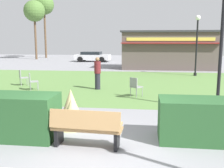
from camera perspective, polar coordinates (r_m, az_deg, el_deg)
ground_plane at (r=6.44m, az=-2.44°, el=-13.97°), size 80.00×80.00×0.00m
lawn_patch at (r=15.91m, az=3.44°, el=0.15°), size 36.00×12.00×0.01m
park_bench at (r=6.44m, az=-5.53°, el=-9.41°), size 1.73×0.63×0.95m
hedge_left at (r=7.61m, az=-21.96°, el=-6.33°), size 2.76×1.10×1.16m
hedge_right at (r=7.16m, az=18.21°, el=-7.39°), size 2.02×1.10×1.09m
ornamental_grass_behind_left at (r=8.44m, az=-8.84°, el=-4.62°), size 0.78×0.78×1.05m
ornamental_grass_behind_right at (r=7.80m, az=-8.68°, el=-6.33°), size 0.74×0.74×0.91m
lamppost_mid at (r=10.19m, az=22.54°, el=9.52°), size 0.36×0.36×4.30m
lamppost_far at (r=20.09m, az=17.80°, el=9.37°), size 0.36×0.36×4.30m
trash_bin at (r=7.83m, az=-19.89°, el=-7.16°), size 0.52×0.52×0.79m
food_kiosk at (r=24.65m, az=11.92°, el=7.21°), size 8.36×4.03×3.38m
cafe_chair_west at (r=15.88m, az=-18.76°, el=1.56°), size 0.61×0.61×0.89m
cafe_chair_east at (r=14.25m, az=-16.83°, el=0.81°), size 0.60×0.60×0.89m
cafe_chair_north at (r=12.08m, az=5.00°, el=-0.29°), size 0.62×0.62×0.89m
person_strolling at (r=13.85m, az=-3.13°, el=2.36°), size 0.34×0.34×1.69m
parked_car_west_slot at (r=32.25m, az=-4.24°, el=5.96°), size 4.27×2.19×1.20m
tree_left_bg at (r=40.67m, az=-14.39°, el=16.06°), size 2.80×2.80×8.98m
tree_right_bg at (r=37.82m, az=-16.35°, el=14.73°), size 2.80×2.80×7.79m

